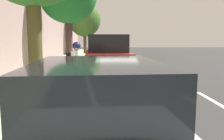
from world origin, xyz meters
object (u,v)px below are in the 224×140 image
Objects in this scene: parked_suv_red_mid at (106,56)px; bicycle_at_curb at (82,86)px; parked_sedan_green_nearest at (106,48)px; parked_sedan_black_second at (105,50)px; parked_sedan_white_far at (98,122)px; cyclist_with_backpack at (76,63)px; street_tree_near_cyclist at (85,20)px; fire_hydrant at (77,61)px.

parked_suv_red_mid reaches higher than bicycle_at_curb.
parked_sedan_green_nearest is 5.80m from parked_sedan_black_second.
parked_sedan_white_far is (0.07, 19.17, 0.00)m from parked_sedan_black_second.
cyclist_with_backpack is 20.18m from street_tree_near_cyclist.
parked_sedan_black_second is 0.93× the size of parked_suv_red_mid.
parked_sedan_green_nearest is 0.98× the size of parked_sedan_white_far.
cyclist_with_backpack is 2.04× the size of fire_hydrant.
cyclist_with_backpack is 5.70m from fire_hydrant.
parked_sedan_green_nearest is 20.51m from cyclist_with_backpack.
parked_sedan_white_far is at bearing 100.65° from cyclist_with_backpack.
parked_sedan_green_nearest is at bearing -90.27° from parked_sedan_black_second.
cyclist_with_backpack is at bearing -63.75° from bicycle_at_curb.
bicycle_at_curb is at bearing 116.25° from cyclist_with_backpack.
fire_hydrant is (-0.80, 14.27, -3.42)m from street_tree_near_cyclist.
parked_sedan_white_far is at bearing 89.05° from parked_suv_red_mid.
parked_sedan_green_nearest is 5.26× the size of fire_hydrant.
parked_sedan_black_second is at bearing -89.68° from parked_suv_red_mid.
parked_suv_red_mid is (-0.06, 11.18, 0.27)m from parked_sedan_black_second.
street_tree_near_cyclist is (2.38, -5.22, 3.25)m from parked_sedan_black_second.
parked_sedan_black_second reaches higher than fire_hydrant.
cyclist_with_backpack is 0.30× the size of street_tree_near_cyclist.
bicycle_at_curb is 0.26× the size of street_tree_near_cyclist.
cyclist_with_backpack is at bearing -79.35° from parked_sedan_white_far.
street_tree_near_cyclist reaches higher than parked_sedan_green_nearest.
street_tree_near_cyclist reaches higher than parked_sedan_black_second.
fire_hydrant is at bearing -83.22° from cyclist_with_backpack.
parked_sedan_black_second is 2.61× the size of cyclist_with_backpack.
parked_sedan_white_far is 10.24m from fire_hydrant.
cyclist_with_backpack reaches higher than parked_sedan_black_second.
bicycle_at_curb is (0.69, 15.14, -0.36)m from parked_sedan_black_second.
parked_sedan_white_far reaches higher than fire_hydrant.
parked_sedan_white_far is 0.78× the size of street_tree_near_cyclist.
street_tree_near_cyclist is at bearing -65.48° from parked_sedan_black_second.
parked_sedan_green_nearest and parked_sedan_black_second have the same top height.
parked_sedan_black_second is 2.92× the size of bicycle_at_curb.
fire_hydrant is at bearing -81.65° from bicycle_at_curb.
parked_sedan_white_far is 2.63× the size of cyclist_with_backpack.
cyclist_with_backpack reaches higher than fire_hydrant.
street_tree_near_cyclist reaches higher than fire_hydrant.
fire_hydrant is at bearing 80.07° from parked_sedan_black_second.
parked_sedan_black_second is 0.77× the size of street_tree_near_cyclist.
parked_sedan_green_nearest is 2.58× the size of cyclist_with_backpack.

